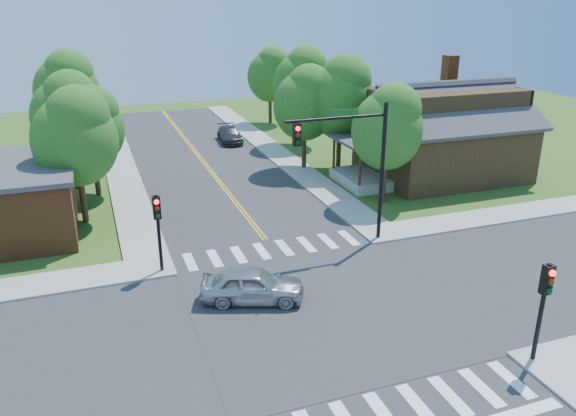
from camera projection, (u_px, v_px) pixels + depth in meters
name	position (u px, v px, depth m)	size (l,w,h in m)	color
ground	(322.00, 311.00, 22.74)	(100.00, 100.00, 0.00)	#395B1C
road_ns	(322.00, 311.00, 22.74)	(10.00, 90.00, 0.04)	#2D2D30
road_ew	(322.00, 310.00, 22.73)	(90.00, 10.00, 0.04)	#2D2D30
intersection_patch	(322.00, 311.00, 22.74)	(10.20, 10.20, 0.06)	#2D2D30
sidewalk_ne	(434.00, 167.00, 41.66)	(40.00, 40.00, 0.14)	#9E9B93
crosswalk_north	(273.00, 249.00, 28.18)	(8.85, 2.00, 0.01)	white
crosswalk_south	(401.00, 409.00, 17.27)	(8.85, 2.00, 0.01)	white
centerline	(322.00, 310.00, 22.73)	(0.30, 90.00, 0.01)	yellow
signal_mast_ne	(353.00, 153.00, 27.19)	(5.30, 0.42, 7.20)	black
signal_pole_se	(545.00, 295.00, 18.64)	(0.34, 0.42, 3.80)	black
signal_pole_nw	(158.00, 219.00, 24.92)	(0.34, 0.42, 3.80)	black
house_ne	(442.00, 129.00, 38.89)	(13.05, 8.80, 7.11)	#362413
tree_e_a	(389.00, 125.00, 33.20)	(4.31, 4.10, 7.33)	#382314
tree_e_b	(342.00, 95.00, 39.47)	(4.88, 4.63, 8.29)	#382314
tree_e_c	(303.00, 81.00, 46.34)	(4.87, 4.62, 8.27)	#382314
tree_e_d	(271.00, 73.00, 54.70)	(4.42, 4.20, 7.51)	#382314
tree_w_a	(76.00, 134.00, 29.93)	(4.53, 4.30, 7.70)	#382314
tree_w_b	(69.00, 112.00, 35.50)	(4.57, 4.34, 7.76)	#382314
tree_w_c	(68.00, 87.00, 42.66)	(4.91, 4.66, 8.34)	#382314
tree_w_d	(76.00, 84.00, 50.80)	(4.05, 3.85, 6.88)	#382314
tree_house	(306.00, 101.00, 39.72)	(4.48, 4.26, 7.61)	#382314
tree_bldg	(91.00, 125.00, 34.39)	(4.12, 3.91, 7.00)	#382314
car_silver	(252.00, 286.00, 23.22)	(4.62, 3.07, 1.46)	#B5B8BC
car_dgrey	(230.00, 135.00, 48.77)	(2.16, 4.55, 1.28)	#2F3234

